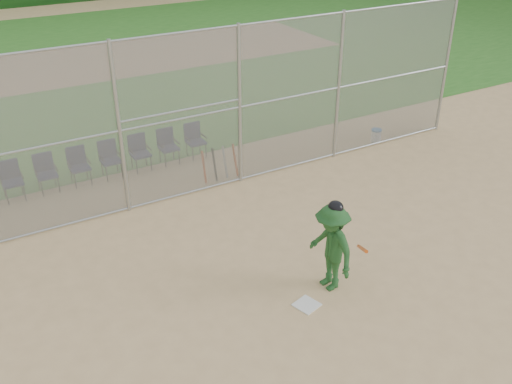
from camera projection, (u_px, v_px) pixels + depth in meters
ground at (324, 300)px, 10.51m from camera, size 100.00×100.00×0.00m
grass_strip at (72, 65)px, 24.18m from camera, size 100.00×100.00×0.00m
dirt_patch_far at (72, 65)px, 24.18m from camera, size 24.00×24.00×0.00m
backstop_fence at (202, 112)px, 13.32m from camera, size 16.09×0.09×4.00m
home_plate at (307, 305)px, 10.38m from camera, size 0.50×0.50×0.02m
batter_at_plate at (331, 247)px, 10.46m from camera, size 0.96×1.32×1.84m
water_cooler at (376, 135)px, 16.90m from camera, size 0.31×0.31×0.39m
spare_bats at (220, 163)px, 14.69m from camera, size 0.96×0.31×0.85m
chair_1 at (12, 182)px, 13.65m from camera, size 0.54×0.52×0.96m
chair_2 at (47, 174)px, 14.01m from camera, size 0.54×0.52×0.96m
chair_3 at (80, 167)px, 14.36m from camera, size 0.54×0.52×0.96m
chair_4 at (111, 160)px, 14.72m from camera, size 0.54×0.52×0.96m
chair_5 at (140, 153)px, 15.08m from camera, size 0.54×0.52×0.96m
chair_6 at (169, 147)px, 15.44m from camera, size 0.54×0.52×0.96m
chair_7 at (196, 141)px, 15.80m from camera, size 0.54×0.52×0.96m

